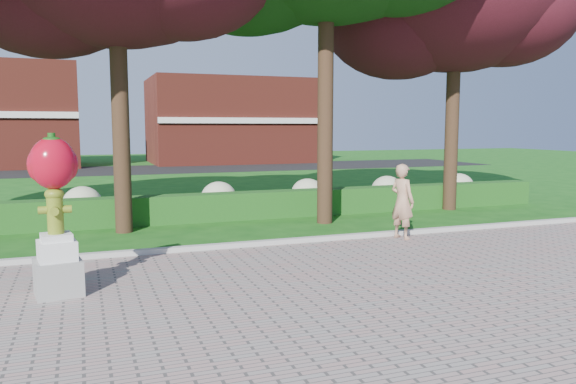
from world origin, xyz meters
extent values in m
plane|color=#144E13|center=(0.00, 0.00, 0.00)|extent=(100.00, 100.00, 0.00)
cube|color=gray|center=(0.00, -4.00, 0.02)|extent=(40.00, 14.00, 0.04)
cube|color=#ADADA5|center=(0.00, 3.00, 0.07)|extent=(40.00, 0.18, 0.15)
cube|color=#164914|center=(0.00, 7.00, 0.40)|extent=(24.00, 0.70, 0.80)
ellipsoid|color=#B2B58A|center=(-3.00, 8.00, 0.55)|extent=(1.10, 1.10, 0.99)
ellipsoid|color=#B2B58A|center=(1.00, 8.00, 0.55)|extent=(1.10, 1.10, 0.99)
ellipsoid|color=#B2B58A|center=(4.00, 8.00, 0.55)|extent=(1.10, 1.10, 0.99)
ellipsoid|color=#B2B58A|center=(7.00, 8.00, 0.55)|extent=(1.10, 1.10, 0.99)
ellipsoid|color=#B2B58A|center=(10.00, 8.00, 0.55)|extent=(1.10, 1.10, 0.99)
cube|color=black|center=(0.00, 28.00, 0.01)|extent=(50.00, 8.00, 0.02)
cube|color=maroon|center=(8.00, 34.00, 3.20)|extent=(12.00, 8.00, 6.40)
cylinder|color=black|center=(-2.00, 6.00, 3.08)|extent=(0.44, 0.44, 6.16)
cylinder|color=black|center=(3.50, 5.50, 3.64)|extent=(0.44, 0.44, 7.28)
cylinder|color=black|center=(8.50, 6.50, 2.94)|extent=(0.44, 0.44, 5.88)
ellipsoid|color=black|center=(6.92, 7.34, 6.30)|extent=(5.04, 5.04, 4.03)
ellipsoid|color=black|center=(9.97, 5.87, 6.51)|extent=(4.62, 4.62, 3.70)
cube|color=gray|center=(-3.41, 0.53, 0.32)|extent=(0.80, 0.80, 0.57)
cube|color=silver|center=(-3.41, 0.53, 0.77)|extent=(0.65, 0.65, 0.32)
cube|color=silver|center=(-3.41, 0.53, 0.98)|extent=(0.52, 0.52, 0.11)
cylinder|color=olive|center=(-3.41, 0.53, 1.36)|extent=(0.25, 0.25, 0.64)
ellipsoid|color=olive|center=(-3.41, 0.53, 1.68)|extent=(0.30, 0.30, 0.21)
cylinder|color=olive|center=(-3.59, 0.53, 1.43)|extent=(0.14, 0.13, 0.13)
cylinder|color=olive|center=(-3.23, 0.53, 1.43)|extent=(0.14, 0.13, 0.13)
cylinder|color=olive|center=(-3.41, 0.36, 1.43)|extent=(0.14, 0.14, 0.14)
cylinder|color=olive|center=(-3.41, 0.53, 1.77)|extent=(0.09, 0.09, 0.06)
ellipsoid|color=#AC091D|center=(-3.41, 0.53, 2.17)|extent=(0.71, 0.64, 0.83)
ellipsoid|color=#AC091D|center=(-3.62, 0.53, 2.14)|extent=(0.35, 0.35, 0.53)
ellipsoid|color=#AC091D|center=(-3.21, 0.53, 2.14)|extent=(0.35, 0.35, 0.53)
cylinder|color=#164F12|center=(-3.41, 0.53, 2.57)|extent=(0.11, 0.11, 0.14)
ellipsoid|color=#164F12|center=(-3.41, 0.53, 2.54)|extent=(0.27, 0.27, 0.09)
imported|color=tan|center=(4.25, 2.60, 0.95)|extent=(0.62, 0.77, 1.82)
imported|color=#404347|center=(-4.83, 29.47, 0.67)|extent=(2.75, 4.10, 1.30)
camera|label=1|loc=(-2.99, -9.03, 2.73)|focal=35.00mm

